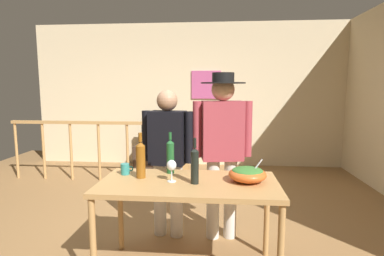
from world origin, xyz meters
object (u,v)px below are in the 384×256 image
stair_railing (125,143)px  tv_console (158,156)px  salad_bowl (247,174)px  mug_teal (125,169)px  wine_bottle_dark (195,165)px  person_standing_right (222,141)px  flat_screen_tv (157,132)px  framed_picture (206,85)px  wine_bottle_green (170,156)px  serving_table (189,191)px  person_standing_left (168,153)px  wine_bottle_amber (141,159)px  wine_glass (172,166)px

stair_railing → tv_console: 1.07m
salad_bowl → mug_teal: (-1.05, 0.12, -0.02)m
salad_bowl → wine_bottle_dark: size_ratio=0.83×
tv_console → person_standing_right: (1.21, -2.72, 0.80)m
stair_railing → flat_screen_tv: stair_railing is taller
framed_picture → wine_bottle_green: bearing=-92.9°
framed_picture → serving_table: bearing=-89.8°
wine_bottle_green → wine_bottle_dark: (0.24, -0.28, -0.01)m
serving_table → person_standing_left: size_ratio=0.96×
wine_bottle_amber → wine_bottle_green: (0.23, 0.16, -0.00)m
stair_railing → person_standing_right: 2.42m
tv_console → serving_table: serving_table is taller
person_standing_right → salad_bowl: bearing=100.0°
salad_bowl → mug_teal: bearing=173.7°
wine_glass → stair_railing: bearing=115.2°
framed_picture → stair_railing: bearing=-136.6°
flat_screen_tv → wine_bottle_dark: bearing=-73.7°
flat_screen_tv → serving_table: bearing=-74.3°
serving_table → wine_bottle_green: bearing=128.2°
person_standing_left → tv_console: bearing=-67.7°
stair_railing → tv_console: (0.36, 0.91, -0.43)m
stair_railing → wine_bottle_green: size_ratio=8.11×
flat_screen_tv → wine_bottle_green: size_ratio=1.62×
serving_table → tv_console: bearing=105.5°
wine_bottle_green → person_standing_right: person_standing_right is taller
flat_screen_tv → wine_bottle_dark: size_ratio=1.62×
serving_table → wine_bottle_green: wine_bottle_green is taller
wine_bottle_amber → flat_screen_tv: bearing=99.1°
salad_bowl → person_standing_left: person_standing_left is taller
tv_console → flat_screen_tv: bearing=-90.0°
wine_bottle_green → person_standing_right: size_ratio=0.22×
wine_glass → wine_bottle_amber: bearing=162.8°
salad_bowl → person_standing_left: (-0.76, 0.59, 0.03)m
framed_picture → tv_console: size_ratio=0.63×
wine_bottle_green → person_standing_left: (-0.09, 0.40, -0.06)m
person_standing_left → stair_railing: bearing=-52.0°
salad_bowl → wine_glass: bearing=-174.8°
flat_screen_tv → wine_glass: wine_glass is taller
tv_console → flat_screen_tv: 0.49m
stair_railing → person_standing_left: size_ratio=1.96×
salad_bowl → person_standing_left: 0.96m
person_standing_left → serving_table: bearing=122.4°
wine_glass → person_standing_left: bearing=102.3°
person_standing_right → mug_teal: bearing=20.3°
tv_console → wine_bottle_green: size_ratio=2.44×
wine_bottle_dark → person_standing_right: 0.72m
framed_picture → wine_bottle_dark: size_ratio=1.54×
framed_picture → stair_railing: size_ratio=0.19×
flat_screen_tv → wine_glass: (0.80, -3.33, 0.21)m
stair_railing → serving_table: bearing=-62.1°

